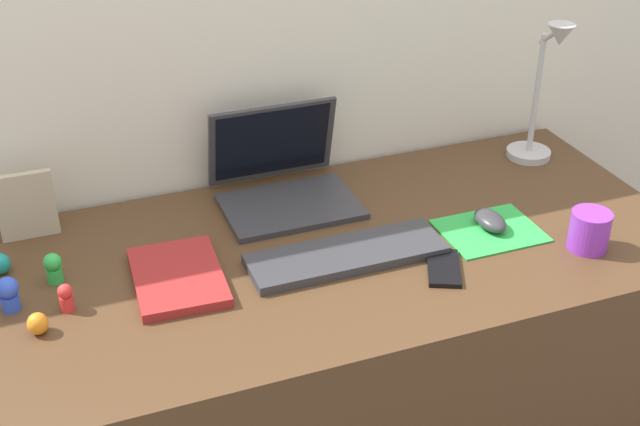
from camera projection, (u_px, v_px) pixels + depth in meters
back_wall at (262, 158)px, 2.07m from camera, size 2.78×0.05×1.54m
desk at (320, 386)px, 1.95m from camera, size 1.58×0.71×0.74m
laptop at (283, 177)px, 1.93m from camera, size 0.30×0.26×0.21m
keyboard at (347, 255)px, 1.73m from camera, size 0.41×0.13×0.02m
mousepad at (490, 231)px, 1.83m from camera, size 0.21×0.17×0.00m
mouse at (490, 220)px, 1.83m from camera, size 0.06×0.10×0.03m
cell_phone at (444, 268)px, 1.70m from camera, size 0.11×0.14×0.01m
desk_lamp at (543, 96)px, 2.04m from camera, size 0.11×0.15×0.36m
notebook_pad at (178, 277)px, 1.66m from camera, size 0.18×0.25×0.02m
picture_frame at (26, 206)px, 1.78m from camera, size 0.12×0.02×0.15m
coffee_mug at (589, 230)px, 1.75m from camera, size 0.08×0.08×0.08m
toy_figurine_blue at (8, 293)px, 1.57m from camera, size 0.04×0.04×0.07m
toy_figurine_red at (66, 297)px, 1.57m from camera, size 0.03×0.03×0.06m
toy_figurine_green at (53, 267)px, 1.65m from camera, size 0.04×0.04×0.06m
toy_figurine_teal at (0, 264)px, 1.68m from camera, size 0.04×0.04×0.04m
toy_figurine_orange at (38, 324)px, 1.52m from camera, size 0.04×0.04×0.04m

